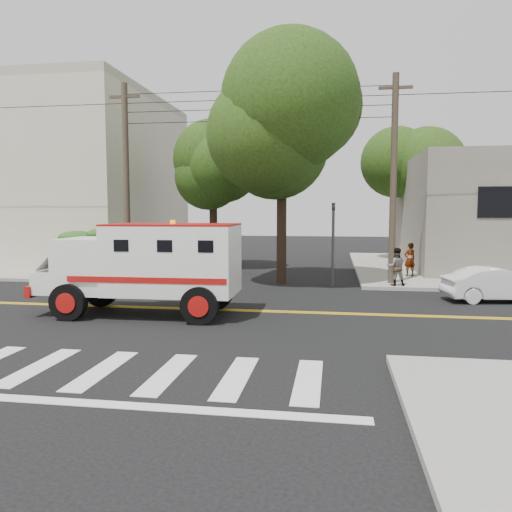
% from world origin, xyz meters
% --- Properties ---
extents(ground, '(100.00, 100.00, 0.00)m').
position_xyz_m(ground, '(0.00, 0.00, 0.00)').
color(ground, black).
rests_on(ground, ground).
extents(sidewalk_ne, '(17.00, 17.00, 0.15)m').
position_xyz_m(sidewalk_ne, '(13.50, 13.50, 0.07)').
color(sidewalk_ne, gray).
rests_on(sidewalk_ne, ground).
extents(sidewalk_nw, '(17.00, 17.00, 0.15)m').
position_xyz_m(sidewalk_nw, '(-13.50, 13.50, 0.07)').
color(sidewalk_nw, gray).
rests_on(sidewalk_nw, ground).
extents(building_left, '(16.00, 14.00, 10.00)m').
position_xyz_m(building_left, '(-15.50, 15.00, 5.15)').
color(building_left, beige).
rests_on(building_left, sidewalk_nw).
extents(utility_pole_left, '(0.28, 0.28, 9.00)m').
position_xyz_m(utility_pole_left, '(-5.60, 6.00, 4.50)').
color(utility_pole_left, '#382D23').
rests_on(utility_pole_left, ground).
extents(utility_pole_right, '(0.28, 0.28, 9.00)m').
position_xyz_m(utility_pole_right, '(6.30, 6.20, 4.50)').
color(utility_pole_right, '#382D23').
rests_on(utility_pole_right, ground).
extents(tree_main, '(6.08, 5.70, 9.85)m').
position_xyz_m(tree_main, '(1.94, 6.21, 7.20)').
color(tree_main, black).
rests_on(tree_main, ground).
extents(tree_left, '(4.48, 4.20, 7.70)m').
position_xyz_m(tree_left, '(-2.68, 11.79, 5.73)').
color(tree_left, black).
rests_on(tree_left, ground).
extents(tree_right, '(4.80, 4.50, 8.20)m').
position_xyz_m(tree_right, '(8.84, 15.77, 6.09)').
color(tree_right, black).
rests_on(tree_right, ground).
extents(traffic_signal, '(0.15, 0.18, 3.60)m').
position_xyz_m(traffic_signal, '(3.80, 5.60, 2.23)').
color(traffic_signal, '#3F3F42').
rests_on(traffic_signal, ground).
extents(accessibility_sign, '(0.45, 0.10, 2.02)m').
position_xyz_m(accessibility_sign, '(-6.20, 6.17, 1.37)').
color(accessibility_sign, '#3F3F42').
rests_on(accessibility_sign, ground).
extents(palm_planter, '(3.52, 2.63, 2.36)m').
position_xyz_m(palm_planter, '(-7.44, 6.62, 1.65)').
color(palm_planter, '#1E3314').
rests_on(palm_planter, sidewalk_nw).
extents(armored_truck, '(6.34, 2.68, 2.86)m').
position_xyz_m(armored_truck, '(-1.87, -1.08, 1.63)').
color(armored_truck, white).
rests_on(armored_truck, ground).
extents(parked_sedan, '(3.93, 1.91, 1.24)m').
position_xyz_m(parked_sedan, '(9.67, 3.05, 0.62)').
color(parked_sedan, white).
rests_on(parked_sedan, ground).
extents(pedestrian_a, '(0.68, 0.58, 1.59)m').
position_xyz_m(pedestrian_a, '(7.43, 8.76, 0.95)').
color(pedestrian_a, gray).
rests_on(pedestrian_a, sidewalk_ne).
extents(pedestrian_b, '(0.81, 0.65, 1.58)m').
position_xyz_m(pedestrian_b, '(6.42, 5.50, 0.94)').
color(pedestrian_b, gray).
rests_on(pedestrian_b, sidewalk_ne).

